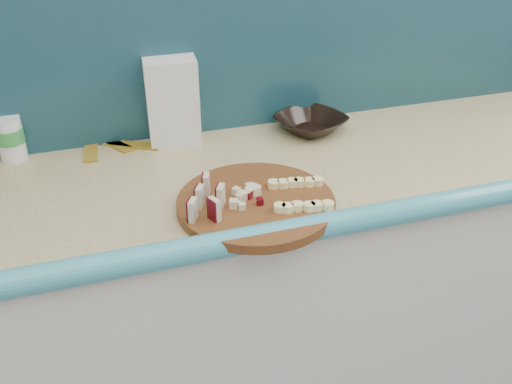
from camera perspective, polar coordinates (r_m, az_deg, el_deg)
name	(u,v)px	position (r m, az deg, el deg)	size (l,w,h in m)	color
kitchen_counter	(240,305)	(1.75, -1.65, -11.20)	(2.20, 0.63, 0.91)	white
backsplash	(207,47)	(1.65, -4.93, 14.21)	(2.20, 0.02, 0.50)	teal
cutting_board	(256,204)	(1.33, 0.00, -1.17)	(0.37, 0.37, 0.02)	#48250F
apple_wedges	(206,199)	(1.28, -4.99, -0.70)	(0.10, 0.15, 0.05)	beige
apple_chunks	(246,196)	(1.32, -1.04, -0.45)	(0.06, 0.06, 0.02)	#FDF5CA
banana_slices	(299,194)	(1.33, 4.36, -0.23)	(0.16, 0.16, 0.02)	#FFF09B
brown_bowl	(311,124)	(1.72, 5.48, 6.83)	(0.20, 0.20, 0.05)	black
flour_bag	(172,101)	(1.63, -8.37, 8.98)	(0.14, 0.10, 0.24)	silver
canister	(10,138)	(1.67, -23.37, 4.99)	(0.07, 0.07, 0.12)	white
banana_peel	(112,145)	(1.68, -14.19, 4.53)	(0.22, 0.18, 0.01)	#B18722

